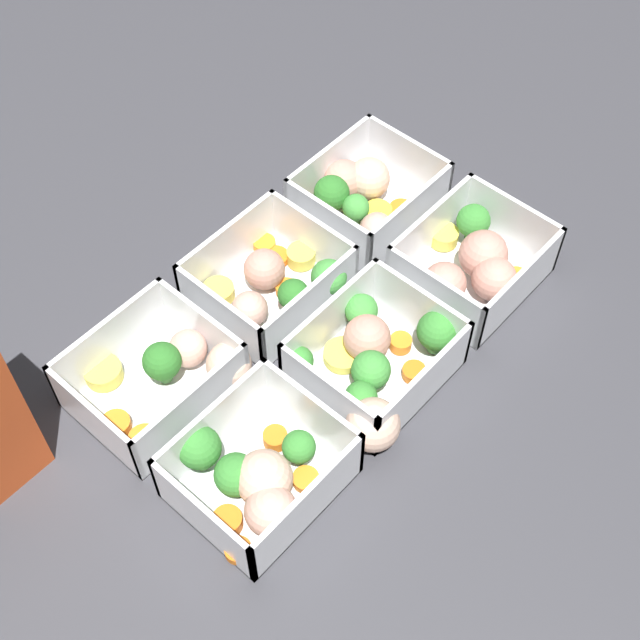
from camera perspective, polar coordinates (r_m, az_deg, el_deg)
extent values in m
plane|color=#38383D|center=(0.90, 0.00, -0.85)|extent=(4.00, 4.00, 0.00)
cube|color=white|center=(0.82, -3.79, -10.26)|extent=(0.14, 0.12, 0.00)
cube|color=white|center=(0.77, -0.75, -11.86)|extent=(0.14, 0.01, 0.06)
cube|color=white|center=(0.81, -6.86, -6.83)|extent=(0.14, 0.01, 0.06)
cube|color=white|center=(0.77, -7.51, -12.60)|extent=(0.01, 0.12, 0.06)
cube|color=white|center=(0.81, -0.54, -6.11)|extent=(0.01, 0.12, 0.06)
cylinder|color=#49883F|center=(0.81, -5.30, -10.46)|extent=(0.01, 0.01, 0.01)
sphere|color=#388433|center=(0.79, -5.41, -9.83)|extent=(0.04, 0.04, 0.04)
cylinder|color=orange|center=(0.81, -0.91, -10.16)|extent=(0.03, 0.03, 0.01)
sphere|color=#D19E8C|center=(0.77, -3.17, -12.10)|extent=(0.06, 0.06, 0.05)
cylinder|color=orange|center=(0.79, -5.93, -12.69)|extent=(0.03, 0.03, 0.01)
cylinder|color=orange|center=(0.82, -2.88, -7.56)|extent=(0.03, 0.03, 0.01)
cylinder|color=#49883F|center=(0.81, -1.33, -8.74)|extent=(0.01, 0.01, 0.01)
sphere|color=#388433|center=(0.80, -1.36, -8.11)|extent=(0.03, 0.03, 0.03)
cylinder|color=#49883F|center=(0.82, -7.55, -8.86)|extent=(0.01, 0.01, 0.02)
sphere|color=#388433|center=(0.80, -7.73, -8.09)|extent=(0.04, 0.04, 0.04)
cylinder|color=orange|center=(0.78, -5.27, -14.46)|extent=(0.03, 0.03, 0.01)
sphere|color=beige|center=(0.79, -3.61, -10.07)|extent=(0.06, 0.06, 0.05)
cube|color=white|center=(0.87, 3.46, -3.28)|extent=(0.14, 0.12, 0.00)
cube|color=white|center=(0.83, 6.63, -4.35)|extent=(0.14, 0.01, 0.06)
cube|color=white|center=(0.87, 0.63, -0.07)|extent=(0.14, 0.01, 0.06)
cube|color=white|center=(0.82, 0.51, -5.11)|extent=(0.01, 0.12, 0.06)
cube|color=white|center=(0.88, 6.38, 0.58)|extent=(0.01, 0.12, 0.06)
cylinder|color=orange|center=(0.87, 6.03, -3.34)|extent=(0.03, 0.03, 0.01)
cylinder|color=#49883F|center=(0.89, 7.32, -1.54)|extent=(0.01, 0.01, 0.02)
sphere|color=#388433|center=(0.87, 7.48, -0.69)|extent=(0.04, 0.04, 0.04)
cylinder|color=#519448|center=(0.86, 3.22, -3.99)|extent=(0.01, 0.01, 0.01)
sphere|color=#42933D|center=(0.84, 3.28, -3.21)|extent=(0.04, 0.04, 0.04)
cylinder|color=#519448|center=(0.90, 2.62, -0.13)|extent=(0.01, 0.01, 0.01)
sphere|color=#42933D|center=(0.88, 2.67, 0.64)|extent=(0.03, 0.03, 0.03)
cylinder|color=#49883F|center=(0.84, 2.59, -5.64)|extent=(0.01, 0.01, 0.01)
sphere|color=#388433|center=(0.82, 2.64, -4.95)|extent=(0.03, 0.03, 0.03)
cylinder|color=#49883F|center=(0.86, -1.33, -3.25)|extent=(0.01, 0.01, 0.01)
sphere|color=#388433|center=(0.85, -1.35, -2.62)|extent=(0.03, 0.03, 0.03)
cylinder|color=orange|center=(0.88, 5.19, -1.47)|extent=(0.03, 0.03, 0.01)
sphere|color=beige|center=(0.81, 3.41, -6.71)|extent=(0.05, 0.05, 0.05)
cylinder|color=#DBC647|center=(0.87, 1.48, -2.26)|extent=(0.06, 0.06, 0.01)
sphere|color=tan|center=(0.86, 3.03, -1.15)|extent=(0.06, 0.06, 0.05)
cube|color=white|center=(0.95, 9.54, 2.71)|extent=(0.14, 0.12, 0.00)
cube|color=white|center=(0.92, 12.69, 2.01)|extent=(0.14, 0.01, 0.06)
cube|color=white|center=(0.95, 6.98, 5.68)|extent=(0.14, 0.01, 0.06)
cube|color=white|center=(0.89, 7.25, 1.43)|extent=(0.01, 0.12, 0.06)
cube|color=white|center=(0.97, 12.13, 6.14)|extent=(0.01, 0.12, 0.06)
sphere|color=tan|center=(0.91, 7.95, 2.31)|extent=(0.06, 0.06, 0.05)
cylinder|color=orange|center=(0.95, 12.44, 2.55)|extent=(0.03, 0.03, 0.01)
cylinder|color=#49883F|center=(0.98, 9.62, 5.45)|extent=(0.01, 0.01, 0.01)
sphere|color=#388433|center=(0.97, 9.79, 6.27)|extent=(0.04, 0.04, 0.04)
cylinder|color=#DBC647|center=(0.97, 7.94, 5.31)|extent=(0.04, 0.04, 0.02)
sphere|color=tan|center=(0.93, 11.07, 2.61)|extent=(0.05, 0.05, 0.05)
sphere|color=tan|center=(0.94, 10.41, 4.14)|extent=(0.07, 0.07, 0.05)
cube|color=white|center=(0.87, -10.46, -4.57)|extent=(0.14, 0.12, 0.00)
cube|color=white|center=(0.82, -8.09, -5.78)|extent=(0.14, 0.01, 0.06)
cube|color=white|center=(0.88, -13.25, -1.35)|extent=(0.14, 0.01, 0.06)
cube|color=white|center=(0.83, -14.24, -6.39)|extent=(0.01, 0.12, 0.06)
cube|color=white|center=(0.87, -7.45, -0.71)|extent=(0.01, 0.12, 0.06)
cylinder|color=orange|center=(0.85, -12.91, -6.53)|extent=(0.04, 0.04, 0.01)
cylinder|color=#DBC647|center=(0.88, -13.70, -3.28)|extent=(0.05, 0.05, 0.02)
sphere|color=#D19E8C|center=(0.87, -8.45, -1.80)|extent=(0.05, 0.05, 0.04)
sphere|color=beige|center=(0.85, -5.85, -2.87)|extent=(0.06, 0.06, 0.04)
cylinder|color=orange|center=(0.84, -11.15, -7.57)|extent=(0.04, 0.04, 0.01)
cylinder|color=#407A37|center=(0.87, -9.88, -3.40)|extent=(0.01, 0.01, 0.02)
sphere|color=#2D7228|center=(0.85, -10.09, -2.61)|extent=(0.04, 0.04, 0.04)
cube|color=white|center=(0.93, -3.25, 1.58)|extent=(0.14, 0.12, 0.00)
cube|color=white|center=(0.88, -0.62, 0.82)|extent=(0.14, 0.01, 0.06)
cube|color=white|center=(0.93, -5.91, 4.58)|extent=(0.14, 0.01, 0.06)
cube|color=white|center=(0.88, -6.41, 0.17)|extent=(0.01, 0.12, 0.06)
cube|color=white|center=(0.94, -0.44, 5.18)|extent=(0.01, 0.12, 0.06)
sphere|color=tan|center=(0.92, -3.59, 3.26)|extent=(0.06, 0.06, 0.04)
cylinder|color=orange|center=(0.92, -2.16, 2.00)|extent=(0.03, 0.03, 0.01)
cylinder|color=#407A37|center=(0.90, -1.87, 0.68)|extent=(0.01, 0.01, 0.02)
sphere|color=#2D7228|center=(0.89, -1.91, 1.49)|extent=(0.03, 0.03, 0.03)
cylinder|color=#519448|center=(0.92, 0.55, 1.88)|extent=(0.01, 0.01, 0.02)
sphere|color=#42933D|center=(0.90, 0.56, 2.77)|extent=(0.04, 0.04, 0.04)
cylinder|color=#DBC647|center=(0.92, -6.50, 1.82)|extent=(0.05, 0.05, 0.01)
cylinder|color=orange|center=(0.95, -2.83, 4.03)|extent=(0.03, 0.03, 0.01)
cylinder|color=#DBC647|center=(0.95, -1.22, 4.11)|extent=(0.04, 0.04, 0.02)
sphere|color=#D19E8C|center=(0.89, -4.52, 0.72)|extent=(0.05, 0.05, 0.04)
cylinder|color=orange|center=(0.96, -3.58, 4.87)|extent=(0.03, 0.03, 0.01)
cube|color=white|center=(1.00, 3.04, 6.90)|extent=(0.14, 0.12, 0.00)
cube|color=white|center=(0.96, 5.78, 6.45)|extent=(0.14, 0.01, 0.06)
cube|color=white|center=(1.01, 0.57, 9.69)|extent=(0.14, 0.01, 0.06)
cube|color=white|center=(0.95, 0.46, 5.93)|extent=(0.01, 0.12, 0.06)
cube|color=white|center=(1.02, 5.60, 10.12)|extent=(0.01, 0.12, 0.06)
cylinder|color=orange|center=(0.98, 0.41, 6.05)|extent=(0.04, 0.04, 0.01)
sphere|color=#D19E8C|center=(0.96, 3.65, 5.81)|extent=(0.05, 0.05, 0.04)
cylinder|color=#407A37|center=(1.00, 0.74, 7.28)|extent=(0.01, 0.01, 0.01)
sphere|color=#2D7228|center=(0.98, 0.75, 8.12)|extent=(0.04, 0.04, 0.04)
cylinder|color=orange|center=(1.00, 5.22, 7.05)|extent=(0.04, 0.04, 0.01)
cylinder|color=#519448|center=(0.99, 2.27, 6.50)|extent=(0.01, 0.01, 0.01)
sphere|color=#42933D|center=(0.97, 2.31, 7.21)|extent=(0.03, 0.03, 0.03)
sphere|color=beige|center=(1.00, 3.14, 9.03)|extent=(0.07, 0.07, 0.05)
cylinder|color=orange|center=(1.00, -0.88, 7.12)|extent=(0.04, 0.04, 0.01)
cylinder|color=yellow|center=(0.99, 3.73, 6.79)|extent=(0.04, 0.04, 0.02)
sphere|color=tan|center=(1.00, 1.56, 8.94)|extent=(0.05, 0.05, 0.05)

